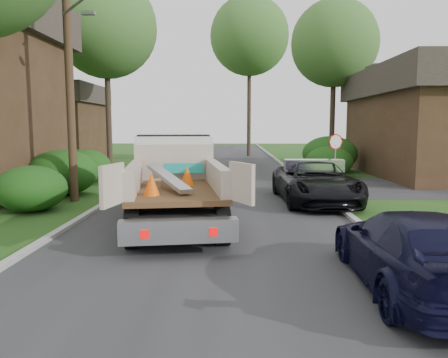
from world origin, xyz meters
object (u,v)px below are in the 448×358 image
at_px(tree_left_far, 106,27).
at_px(navy_suv, 414,250).
at_px(tree_center_far, 249,36).
at_px(house_left_far, 49,123).
at_px(stop_sign, 335,149).
at_px(utility_pole, 69,61).
at_px(flatbed_truck, 174,173).
at_px(black_pickup, 315,182).
at_px(tree_right_far, 334,44).

relative_size(tree_left_far, navy_suv, 2.54).
bearing_deg(tree_center_far, house_left_far, -152.70).
bearing_deg(navy_suv, stop_sign, -95.38).
relative_size(stop_sign, utility_pole, 0.25).
bearing_deg(flatbed_truck, black_pickup, 21.63).
relative_size(house_left_far, navy_suv, 1.57).
bearing_deg(house_left_far, black_pickup, -45.17).
bearing_deg(utility_pole, navy_suv, -44.05).
distance_m(black_pickup, navy_suv, 8.67).
height_order(flatbed_truck, navy_suv, flatbed_truck).
bearing_deg(black_pickup, navy_suv, -92.02).
relative_size(utility_pole, black_pickup, 1.80).
bearing_deg(stop_sign, tree_left_far, 147.79).
xyz_separation_m(house_left_far, tree_center_far, (15.50, 8.00, 7.93)).
bearing_deg(house_left_far, navy_suv, -56.47).
xyz_separation_m(house_left_far, tree_left_far, (6.00, -5.00, 5.93)).
distance_m(utility_pole, tree_left_far, 12.77).
distance_m(stop_sign, utility_pole, 11.91).
bearing_deg(stop_sign, house_left_far, 145.19).
distance_m(stop_sign, tree_right_far, 13.08).
bearing_deg(tree_left_far, tree_center_far, 53.84).
height_order(stop_sign, flatbed_truck, flatbed_truck).
height_order(utility_pole, house_left_far, utility_pole).
height_order(tree_right_far, navy_suv, tree_right_far).
xyz_separation_m(house_left_far, black_pickup, (17.03, -17.13, -2.28)).
height_order(tree_left_far, tree_center_far, tree_center_far).
height_order(utility_pole, flatbed_truck, utility_pole).
relative_size(utility_pole, tree_left_far, 0.82).
relative_size(utility_pole, tree_right_far, 0.87).
bearing_deg(utility_pole, stop_sign, 20.62).
bearing_deg(tree_center_far, black_pickup, -86.52).
relative_size(flatbed_truck, black_pickup, 1.28).
height_order(utility_pole, navy_suv, utility_pole).
xyz_separation_m(utility_pole, navy_suv, (9.08, -8.78, -4.48)).
bearing_deg(utility_pole, tree_center_far, 73.35).
distance_m(house_left_far, tree_left_far, 9.81).
xyz_separation_m(tree_left_far, navy_suv, (11.10, -20.80, -8.28)).
xyz_separation_m(stop_sign, utility_pole, (-10.68, -4.02, 3.40)).
bearing_deg(navy_suv, tree_right_far, -97.56).
xyz_separation_m(utility_pole, black_pickup, (9.01, -0.11, -4.40)).
relative_size(house_left_far, tree_center_far, 0.52).
bearing_deg(navy_suv, flatbed_truck, -48.27).
relative_size(stop_sign, navy_suv, 0.52).
distance_m(stop_sign, black_pickup, 4.57).
bearing_deg(black_pickup, flatbed_truck, -152.15).
bearing_deg(stop_sign, tree_right_far, 78.19).
bearing_deg(house_left_far, tree_right_far, -5.44).
xyz_separation_m(house_left_far, navy_suv, (17.10, -25.80, -2.35)).
height_order(tree_center_far, navy_suv, tree_center_far).
bearing_deg(tree_right_far, utility_pole, -130.84).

